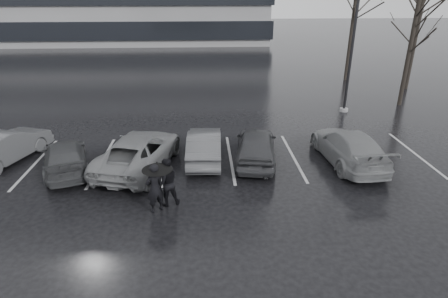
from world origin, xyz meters
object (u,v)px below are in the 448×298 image
car_west_c (65,157)px  car_west_d (5,146)px  car_west_b (139,151)px  car_east (349,147)px  tree_ne (415,40)px  lamp_post (353,42)px  car_west_a (204,145)px  pedestrian_right (166,182)px  car_main (256,146)px  tree_east (411,40)px  pedestrian_left (155,188)px  tree_north (352,25)px

car_west_c → car_west_d: bearing=-39.2°
car_west_b → car_east: car_west_b is taller
car_west_b → tree_ne: bearing=-131.3°
car_west_d → lamp_post: size_ratio=0.48×
car_west_a → pedestrian_right: pedestrian_right is taller
car_main → tree_east: tree_east is taller
car_west_a → car_main: bearing=174.9°
car_east → car_west_c: bearing=-3.2°
pedestrian_left → car_west_c: bearing=-75.4°
car_west_c → tree_north: bearing=-157.7°
car_west_a → pedestrian_left: (-1.67, -4.03, 0.21)m
car_west_b → lamp_post: 13.63m
car_east → tree_ne: size_ratio=0.70×
lamp_post → tree_north: 8.71m
car_west_c → pedestrian_right: bearing=127.2°
car_west_d → car_east: (14.64, -0.90, -0.00)m
car_west_c → car_east: 11.80m
car_west_c → car_main: bearing=164.0°
car_main → car_west_d: 10.74m
car_west_b → car_west_d: bearing=5.3°
pedestrian_right → pedestrian_left: bearing=32.7°
car_west_a → car_east: (6.12, -0.60, 0.04)m
car_main → lamp_post: size_ratio=0.47×
pedestrian_left → car_main: bearing=-171.9°
lamp_post → pedestrian_left: bearing=-134.3°
lamp_post → tree_east: (4.04, 1.16, -0.07)m
car_main → car_east: car_main is taller
car_east → lamp_post: 8.11m
car_west_d → tree_north: (20.06, 14.24, 3.54)m
tree_ne → tree_north: bearing=139.4°
tree_east → pedestrian_right: bearing=-141.2°
pedestrian_right → tree_east: bearing=-158.7°
car_main → tree_east: size_ratio=0.52×
tree_north → car_east: bearing=-109.7°
car_main → car_west_b: car_west_b is taller
car_west_d → car_main: bearing=-164.5°
tree_north → car_west_a: bearing=-128.4°
car_west_c → car_west_b: bearing=162.9°
car_west_b → lamp_post: (11.21, 7.00, 3.36)m
car_west_a → car_west_c: 5.72m
car_west_c → tree_east: size_ratio=0.51×
pedestrian_left → pedestrian_right: size_ratio=1.01×
car_west_a → pedestrian_left: 4.36m
car_main → car_west_b: size_ratio=0.81×
tree_ne → pedestrian_right: bearing=-137.2°
car_west_b → pedestrian_left: pedestrian_left is taller
pedestrian_right → lamp_post: size_ratio=0.19×
lamp_post → car_west_b: bearing=-148.0°
tree_north → pedestrian_right: bearing=-125.3°
car_east → lamp_post: size_ratio=0.55×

